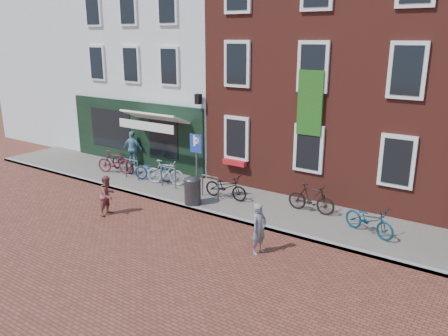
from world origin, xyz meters
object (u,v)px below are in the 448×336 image
Objects in this scene: bicycle_6 at (369,220)px; woman at (259,229)px; litter_bin at (192,189)px; bicycle_1 at (115,162)px; boy at (108,195)px; parking_sign at (196,155)px; bicycle_0 at (123,162)px; bicycle_4 at (226,187)px; bicycle_3 at (166,172)px; bicycle_2 at (153,170)px; bicycle_5 at (311,198)px; cafe_person at (133,149)px.

woman is at bearing 161.22° from bicycle_6.
bicycle_1 is at bearing 168.24° from litter_bin.
boy reaches higher than litter_bin.
parking_sign is 1.68× the size of woman.
bicycle_0 is at bearing 164.01° from litter_bin.
boy is 4.53m from bicycle_1.
bicycle_0 is (-4.97, 1.43, -0.11)m from litter_bin.
bicycle_6 is (5.23, -0.13, 0.00)m from bicycle_4.
parking_sign reaches higher than bicycle_3.
parking_sign reaches higher than bicycle_2.
bicycle_5 is (3.84, 1.26, -1.18)m from parking_sign.
bicycle_3 is at bearing -105.93° from bicycle_1.
woman is at bearing -130.70° from bicycle_3.
bicycle_6 is (2.18, 2.75, -0.18)m from woman.
litter_bin is 5.18m from bicycle_1.
boy reaches higher than bicycle_2.
bicycle_4 is at bearing 44.87° from parking_sign.
bicycle_3 is (-2.24, 1.12, -0.06)m from litter_bin.
bicycle_2 is at bearing 85.28° from bicycle_4.
bicycle_1 is at bearing 92.52° from bicycle_5.
litter_bin is at bearing 112.31° from bicycle_5.
litter_bin is at bearing -128.05° from bicycle_2.
bicycle_5 is 2.23m from bicycle_6.
bicycle_5 reaches higher than bicycle_6.
litter_bin reaches higher than bicycle_4.
bicycle_1 is (-3.18, 3.22, -0.09)m from boy.
bicycle_0 is 1.03× the size of bicycle_3.
litter_bin is 3.22m from bicycle_2.
litter_bin reaches higher than bicycle_5.
woman is 0.86× the size of bicycle_0.
bicycle_1 is 2.10m from bicycle_2.
bicycle_3 is 2.90m from bicycle_4.
parking_sign is at bearing 68.90° from woman.
boy is at bearing -127.42° from bicycle_0.
litter_bin is at bearing 146.37° from bicycle_4.
bicycle_4 is at bearing 108.19° from bicycle_6.
boy reaches higher than bicycle_6.
bicycle_2 is at bearing 12.56° from boy.
parking_sign is 6.13m from bicycle_6.
bicycle_1 is at bearing 87.32° from bicycle_4.
cafe_person is 0.98× the size of bicycle_1.
bicycle_4 is (0.65, 1.12, -0.11)m from litter_bin.
bicycle_1 is at bearing 39.32° from boy.
parking_sign is (-0.09, 0.37, 1.12)m from litter_bin.
parking_sign is 3.29m from boy.
bicycle_1 is (-0.10, -0.37, 0.05)m from bicycle_0.
boy is 5.58m from cafe_person.
litter_bin is 0.44× the size of parking_sign.
boy is at bearing -178.05° from bicycle_2.
parking_sign is 1.43× the size of bicycle_2.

